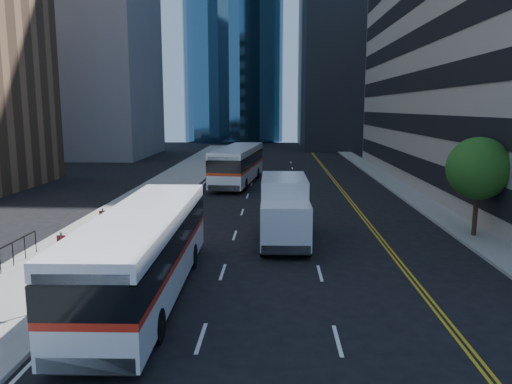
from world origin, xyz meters
The scene contains 8 objects.
ground centered at (0.00, 0.00, 0.00)m, with size 160.00×160.00×0.00m, color black.
sidewalk_west centered at (-10.50, 25.00, 0.07)m, with size 5.00×90.00×0.15m, color gray.
sidewalk_east centered at (9.00, 25.00, 0.07)m, with size 2.00×90.00×0.15m, color gray.
midrise_west centered at (-28.00, 52.00, 17.50)m, with size 18.00×18.00×35.00m, color gray.
street_tree centered at (9.00, 8.00, 3.64)m, with size 3.20×3.20×5.10m.
bus_front centered at (-5.98, -0.71, 1.71)m, with size 2.86×12.17×3.13m.
bus_rear centered at (-4.71, 26.33, 1.78)m, with size 4.02×12.83×3.25m.
box_truck centered at (-0.90, 6.92, 1.68)m, with size 2.37×6.68×3.19m.
Camera 1 is at (-1.33, -17.68, 6.70)m, focal length 35.00 mm.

